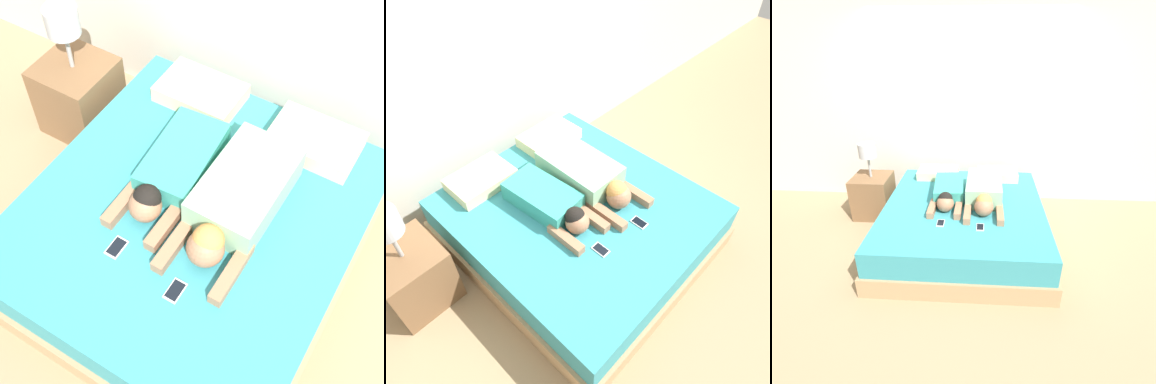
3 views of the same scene
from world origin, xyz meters
The scene contains 10 objects.
ground_plane centered at (0.00, 0.00, 0.00)m, with size 12.00×12.00×0.00m, color #9E8460.
wall_back centered at (0.00, 1.15, 1.30)m, with size 12.00×0.06×2.60m.
bed centered at (0.00, 0.00, 0.23)m, with size 1.83×2.00×0.47m.
pillow_head_left centered at (-0.40, 0.76, 0.53)m, with size 0.53×0.36×0.11m.
pillow_head_right centered at (0.40, 0.76, 0.53)m, with size 0.53×0.36×0.11m.
person_left centered at (-0.19, 0.10, 0.56)m, with size 0.38×0.88×0.21m.
person_right centered at (0.22, 0.10, 0.58)m, with size 0.41×0.98×0.23m.
cell_phone_left centered at (-0.21, -0.43, 0.48)m, with size 0.08×0.13×0.01m.
cell_phone_right centered at (0.19, -0.48, 0.48)m, with size 0.08×0.13×0.01m.
nightstand centered at (-1.24, 0.51, 0.32)m, with size 0.48×0.48×1.00m.
Camera 2 is at (-1.47, -1.40, 2.74)m, focal length 35.00 mm.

